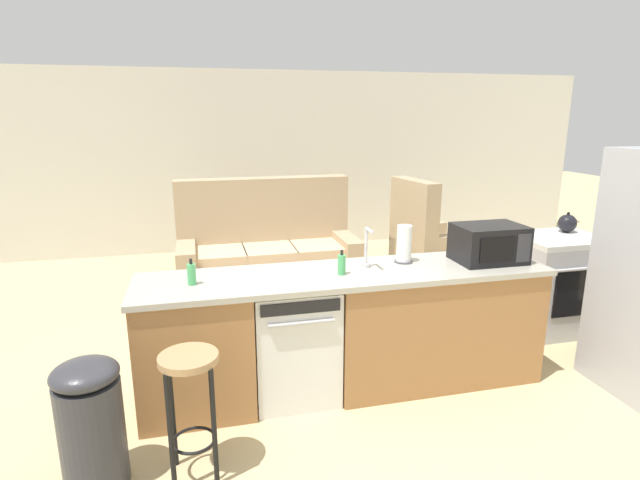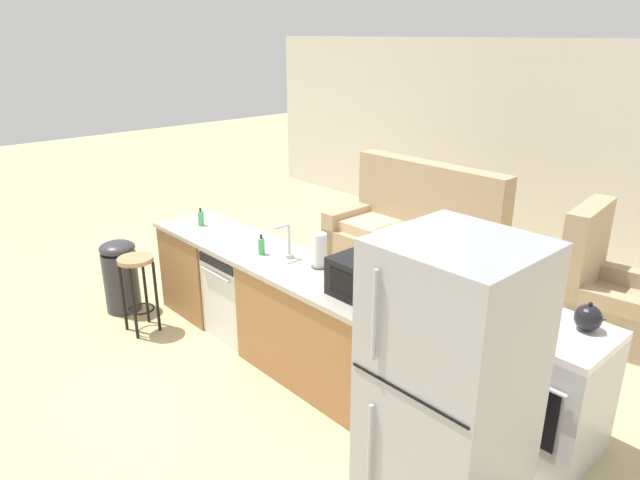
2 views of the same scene
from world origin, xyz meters
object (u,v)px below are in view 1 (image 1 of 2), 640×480
(trash_bin, at_px, (91,423))
(dish_soap_bottle, at_px, (192,274))
(stove_range, at_px, (555,283))
(dishwasher, at_px, (293,340))
(paper_towel_roll, at_px, (404,244))
(kettle, at_px, (567,223))
(couch, at_px, (267,256))
(armchair, at_px, (426,245))
(microwave, at_px, (489,243))
(soap_bottle, at_px, (342,264))
(bar_stool, at_px, (190,390))

(trash_bin, bearing_deg, dish_soap_bottle, 48.71)
(stove_range, bearing_deg, dishwasher, -168.09)
(stove_range, height_order, trash_bin, stove_range)
(paper_towel_roll, bearing_deg, dishwasher, -171.75)
(kettle, relative_size, trash_bin, 0.28)
(trash_bin, bearing_deg, couch, 65.30)
(paper_towel_roll, xyz_separation_m, armchair, (1.33, 2.34, -0.69))
(couch, bearing_deg, paper_towel_roll, -71.18)
(dishwasher, relative_size, microwave, 1.68)
(soap_bottle, bearing_deg, bar_stool, -147.62)
(dishwasher, bearing_deg, stove_range, 11.91)
(kettle, bearing_deg, bar_stool, -158.21)
(stove_range, xyz_separation_m, soap_bottle, (-2.26, -0.60, 0.52))
(paper_towel_roll, xyz_separation_m, soap_bottle, (-0.54, -0.18, -0.07))
(couch, bearing_deg, bar_stool, -105.47)
(paper_towel_roll, relative_size, couch, 0.14)
(armchair, bearing_deg, paper_towel_roll, -119.57)
(bar_stool, relative_size, couch, 0.37)
(dish_soap_bottle, distance_m, bar_stool, 0.82)
(stove_range, relative_size, couch, 0.45)
(stove_range, height_order, soap_bottle, soap_bottle)
(dish_soap_bottle, distance_m, trash_bin, 1.03)
(stove_range, relative_size, paper_towel_roll, 3.19)
(soap_bottle, height_order, trash_bin, soap_bottle)
(dishwasher, relative_size, kettle, 4.10)
(microwave, bearing_deg, trash_bin, -166.60)
(paper_towel_roll, relative_size, soap_bottle, 1.60)
(bar_stool, bearing_deg, armchair, 47.53)
(paper_towel_roll, xyz_separation_m, dish_soap_bottle, (-1.55, -0.15, -0.07))
(dish_soap_bottle, bearing_deg, microwave, 0.45)
(dishwasher, height_order, dish_soap_bottle, dish_soap_bottle)
(stove_range, distance_m, soap_bottle, 2.39)
(dish_soap_bottle, bearing_deg, dishwasher, 1.57)
(dish_soap_bottle, distance_m, armchair, 3.85)
(dishwasher, bearing_deg, bar_stool, -134.64)
(stove_range, bearing_deg, dish_soap_bottle, -170.16)
(dishwasher, distance_m, trash_bin, 1.39)
(microwave, bearing_deg, armchair, 74.24)
(paper_towel_roll, relative_size, armchair, 0.24)
(dish_soap_bottle, xyz_separation_m, couch, (0.80, 2.33, -0.58))
(bar_stool, bearing_deg, kettle, 21.79)
(bar_stool, bearing_deg, soap_bottle, 32.38)
(dishwasher, distance_m, stove_range, 2.66)
(dishwasher, height_order, trash_bin, dishwasher)
(trash_bin, bearing_deg, stove_range, 17.43)
(soap_bottle, relative_size, dish_soap_bottle, 1.00)
(soap_bottle, xyz_separation_m, dish_soap_bottle, (-1.01, 0.03, 0.00))
(dishwasher, bearing_deg, soap_bottle, -7.94)
(stove_range, relative_size, kettle, 4.39)
(soap_bottle, bearing_deg, microwave, 2.28)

